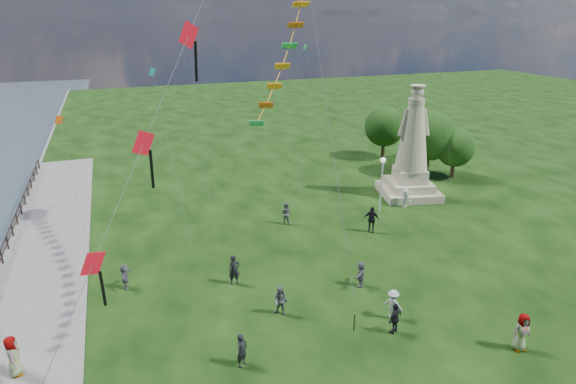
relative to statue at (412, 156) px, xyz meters
name	(u,v)px	position (x,y,z in m)	size (l,w,h in m)	color
waterfront	(3,329)	(-28.45, -8.71, -3.47)	(200.00, 200.00, 1.51)	#374653
statue	(412,156)	(0.00, 0.00, 0.00)	(5.36, 5.36, 9.03)	beige
lamppost	(382,173)	(-4.07, -2.31, -0.31)	(0.40, 0.40, 4.29)	silver
tree_row	(419,135)	(4.73, 5.91, -0.04)	(6.46, 11.56, 5.95)	#382314
person_0	(242,350)	(-18.32, -15.20, -2.62)	(0.58, 0.38, 1.58)	black
person_1	(281,301)	(-15.55, -12.28, -2.62)	(0.77, 0.47, 1.58)	#595960
person_2	(393,304)	(-10.44, -14.39, -2.64)	(0.99, 0.51, 1.54)	silver
person_3	(395,318)	(-10.99, -15.49, -2.62)	(0.93, 0.48, 1.59)	black
person_4	(522,332)	(-6.38, -18.46, -2.50)	(0.89, 0.55, 1.82)	#595960
person_5	(125,276)	(-22.69, -6.97, -2.68)	(1.35, 0.58, 1.45)	#595960
person_6	(234,270)	(-16.98, -8.61, -2.54)	(0.64, 0.42, 1.75)	black
person_7	(286,213)	(-11.49, -1.89, -2.61)	(0.77, 0.48, 1.59)	#595960
person_8	(405,198)	(-1.77, -2.21, -2.64)	(0.99, 0.51, 1.53)	silver
person_9	(371,219)	(-6.48, -5.24, -2.47)	(1.10, 0.56, 1.87)	black
person_10	(14,358)	(-27.28, -12.57, -2.50)	(0.89, 0.55, 1.82)	#595960
person_11	(361,274)	(-10.49, -11.21, -2.67)	(1.37, 0.59, 1.48)	#595960
red_kite_train	(185,49)	(-19.47, -13.11, 9.54)	(12.07, 9.35, 20.96)	black
small_kites	(276,12)	(-9.74, 5.03, 10.83)	(29.43, 16.06, 28.03)	teal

